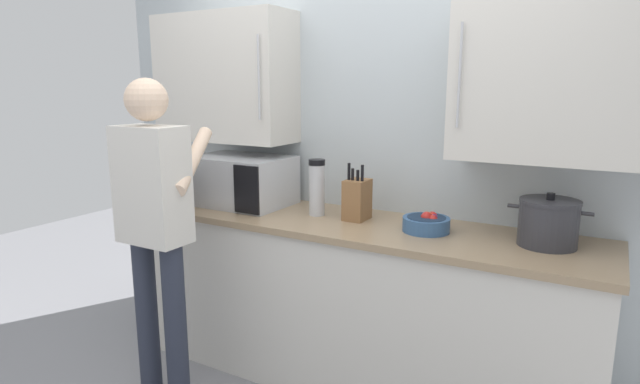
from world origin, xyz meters
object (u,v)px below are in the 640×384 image
at_px(thermos_flask, 317,187).
at_px(stock_pot, 548,223).
at_px(knife_block, 357,199).
at_px(fruit_bowl, 426,223).
at_px(person_figure, 155,217).
at_px(microwave_oven, 235,180).

bearing_deg(thermos_flask, stock_pot, 1.23).
bearing_deg(knife_block, fruit_bowl, -5.87).
xyz_separation_m(knife_block, person_figure, (-0.75, -0.70, -0.04)).
relative_size(stock_pot, person_figure, 0.21).
relative_size(microwave_oven, stock_pot, 2.31).
bearing_deg(fruit_bowl, person_figure, -149.92).
height_order(thermos_flask, stock_pot, thermos_flask).
xyz_separation_m(microwave_oven, thermos_flask, (0.57, -0.00, 0.01)).
relative_size(knife_block, person_figure, 0.18).
height_order(thermos_flask, knife_block, thermos_flask).
bearing_deg(thermos_flask, knife_block, 5.70).
bearing_deg(person_figure, microwave_oven, 94.20).
xyz_separation_m(fruit_bowl, knife_block, (-0.40, 0.04, 0.07)).
height_order(knife_block, person_figure, person_figure).
distance_m(microwave_oven, knife_block, 0.80).
height_order(stock_pot, person_figure, person_figure).
height_order(stock_pot, knife_block, knife_block).
bearing_deg(person_figure, thermos_flask, 52.82).
bearing_deg(knife_block, microwave_oven, -178.36).
bearing_deg(microwave_oven, fruit_bowl, -0.86).
bearing_deg(knife_block, person_figure, -136.76).
height_order(microwave_oven, person_figure, person_figure).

